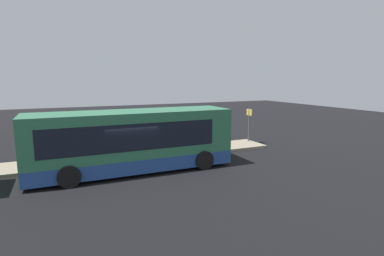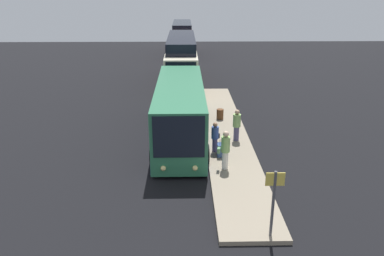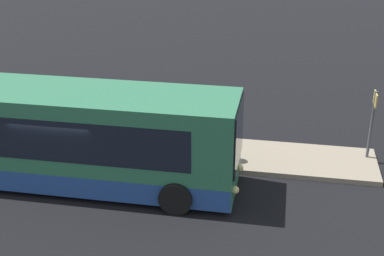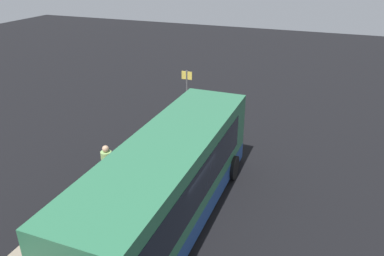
{
  "view_description": "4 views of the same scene",
  "coord_description": "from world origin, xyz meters",
  "px_view_note": "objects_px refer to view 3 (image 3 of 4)",
  "views": [
    {
      "loc": [
        -3.14,
        -14.84,
        4.76
      ],
      "look_at": [
        3.9,
        0.81,
        1.94
      ],
      "focal_mm": 28.0,
      "sensor_mm": 36.0,
      "label": 1
    },
    {
      "loc": [
        20.3,
        0.49,
        8.15
      ],
      "look_at": [
        3.9,
        0.81,
        1.94
      ],
      "focal_mm": 35.0,
      "sensor_mm": 36.0,
      "label": 2
    },
    {
      "loc": [
        6.66,
        -14.19,
        8.72
      ],
      "look_at": [
        3.9,
        0.81,
        1.94
      ],
      "focal_mm": 50.0,
      "sensor_mm": 36.0,
      "label": 3
    },
    {
      "loc": [
        -9.41,
        -4.37,
        8.51
      ],
      "look_at": [
        3.9,
        0.81,
        1.94
      ],
      "focal_mm": 35.0,
      "sensor_mm": 36.0,
      "label": 4
    }
  ],
  "objects_px": {
    "passenger_boarding": "(220,132)",
    "sign_post": "(373,117)",
    "passenger_with_bags": "(132,116)",
    "bus_lead": "(75,138)",
    "suitcase": "(180,148)",
    "passenger_waiting": "(163,136)",
    "trash_bin": "(37,130)"
  },
  "relations": [
    {
      "from": "trash_bin",
      "to": "sign_post",
      "type": "bearing_deg",
      "value": 3.05
    },
    {
      "from": "passenger_waiting",
      "to": "sign_post",
      "type": "bearing_deg",
      "value": -53.47
    },
    {
      "from": "passenger_waiting",
      "to": "sign_post",
      "type": "height_order",
      "value": "sign_post"
    },
    {
      "from": "passenger_with_bags",
      "to": "sign_post",
      "type": "relative_size",
      "value": 0.72
    },
    {
      "from": "bus_lead",
      "to": "passenger_boarding",
      "type": "height_order",
      "value": "bus_lead"
    },
    {
      "from": "sign_post",
      "to": "trash_bin",
      "type": "relative_size",
      "value": 3.77
    },
    {
      "from": "passenger_with_bags",
      "to": "trash_bin",
      "type": "distance_m",
      "value": 3.66
    },
    {
      "from": "passenger_boarding",
      "to": "passenger_waiting",
      "type": "distance_m",
      "value": 1.98
    },
    {
      "from": "suitcase",
      "to": "sign_post",
      "type": "distance_m",
      "value": 6.66
    },
    {
      "from": "passenger_waiting",
      "to": "trash_bin",
      "type": "xyz_separation_m",
      "value": [
        -5.02,
        0.72,
        -0.52
      ]
    },
    {
      "from": "passenger_waiting",
      "to": "passenger_boarding",
      "type": "bearing_deg",
      "value": -55.46
    },
    {
      "from": "bus_lead",
      "to": "suitcase",
      "type": "distance_m",
      "value": 3.75
    },
    {
      "from": "trash_bin",
      "to": "passenger_boarding",
      "type": "bearing_deg",
      "value": -3.38
    },
    {
      "from": "bus_lead",
      "to": "suitcase",
      "type": "height_order",
      "value": "bus_lead"
    },
    {
      "from": "bus_lead",
      "to": "passenger_with_bags",
      "type": "xyz_separation_m",
      "value": [
        0.94,
        3.1,
        -0.44
      ]
    },
    {
      "from": "passenger_boarding",
      "to": "sign_post",
      "type": "height_order",
      "value": "sign_post"
    },
    {
      "from": "trash_bin",
      "to": "suitcase",
      "type": "bearing_deg",
      "value": -5.28
    },
    {
      "from": "sign_post",
      "to": "suitcase",
      "type": "bearing_deg",
      "value": -169.8
    },
    {
      "from": "passenger_with_bags",
      "to": "sign_post",
      "type": "xyz_separation_m",
      "value": [
        8.5,
        0.07,
        0.58
      ]
    },
    {
      "from": "passenger_boarding",
      "to": "passenger_waiting",
      "type": "height_order",
      "value": "passenger_boarding"
    },
    {
      "from": "passenger_boarding",
      "to": "bus_lead",
      "type": "bearing_deg",
      "value": 33.9
    },
    {
      "from": "sign_post",
      "to": "trash_bin",
      "type": "xyz_separation_m",
      "value": [
        -12.05,
        -0.64,
        -1.2
      ]
    },
    {
      "from": "passenger_waiting",
      "to": "passenger_with_bags",
      "type": "height_order",
      "value": "passenger_with_bags"
    },
    {
      "from": "bus_lead",
      "to": "passenger_waiting",
      "type": "distance_m",
      "value": 3.06
    },
    {
      "from": "sign_post",
      "to": "trash_bin",
      "type": "height_order",
      "value": "sign_post"
    },
    {
      "from": "bus_lead",
      "to": "passenger_waiting",
      "type": "bearing_deg",
      "value": 36.84
    },
    {
      "from": "passenger_boarding",
      "to": "sign_post",
      "type": "xyz_separation_m",
      "value": [
        5.08,
        1.05,
        0.52
      ]
    },
    {
      "from": "bus_lead",
      "to": "passenger_boarding",
      "type": "bearing_deg",
      "value": 25.85
    },
    {
      "from": "bus_lead",
      "to": "trash_bin",
      "type": "bearing_deg",
      "value": 135.98
    },
    {
      "from": "trash_bin",
      "to": "bus_lead",
      "type": "bearing_deg",
      "value": -44.02
    },
    {
      "from": "passenger_boarding",
      "to": "passenger_with_bags",
      "type": "relative_size",
      "value": 1.06
    },
    {
      "from": "bus_lead",
      "to": "sign_post",
      "type": "height_order",
      "value": "bus_lead"
    }
  ]
}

